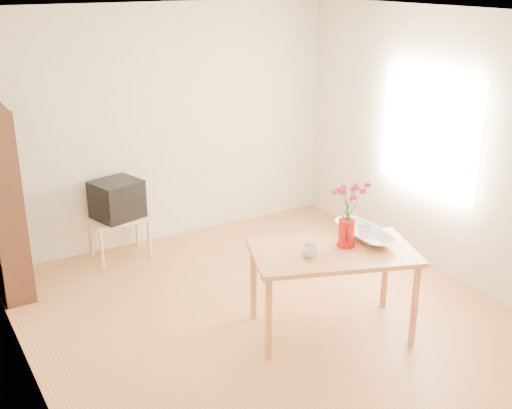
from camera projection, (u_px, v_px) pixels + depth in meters
room at (278, 180)px, 5.21m from camera, size 4.50×4.50×4.50m
table at (333, 260)px, 5.28m from camera, size 1.51×1.17×0.75m
tv_stand at (119, 223)px, 6.77m from camera, size 0.60×0.45×0.46m
bookshelf at (3, 209)px, 5.89m from camera, size 0.28×0.70×1.80m
pitcher at (346, 234)px, 5.29m from camera, size 0.16×0.20×0.23m
flowers at (348, 200)px, 5.19m from camera, size 0.27×0.27×0.38m
mug at (309, 251)px, 5.11m from camera, size 0.16×0.16×0.10m
bowl at (366, 214)px, 5.42m from camera, size 0.49×0.49×0.43m
teacup_a at (362, 220)px, 5.42m from camera, size 0.08×0.08×0.06m
teacup_b at (368, 217)px, 5.48m from camera, size 0.08×0.08×0.07m
television at (116, 198)px, 6.68m from camera, size 0.55×0.53×0.40m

